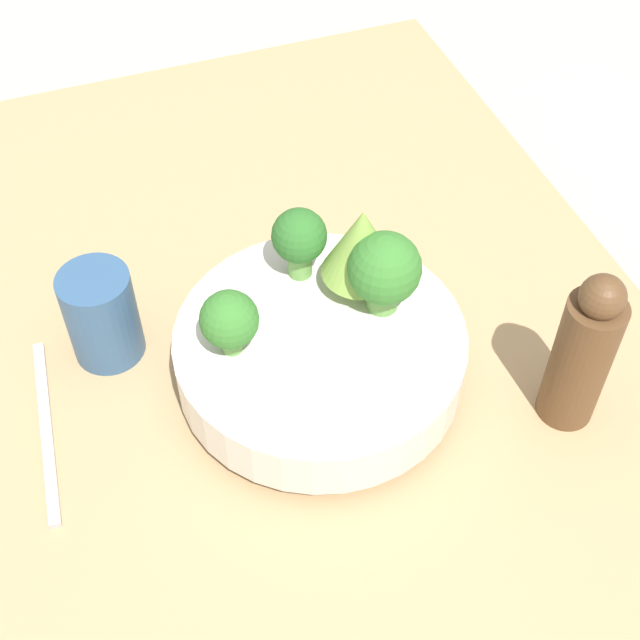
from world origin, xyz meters
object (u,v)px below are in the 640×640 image
(pepper_mill, at_px, (583,353))
(fork, at_px, (46,429))
(bowl, at_px, (320,354))
(cup, at_px, (102,315))

(pepper_mill, xyz_separation_m, fork, (-0.14, -0.45, -0.08))
(bowl, bearing_deg, cup, -120.72)
(bowl, bearing_deg, pepper_mill, 61.48)
(bowl, bearing_deg, fork, -96.97)
(cup, bearing_deg, bowl, 59.28)
(bowl, relative_size, fork, 1.30)
(pepper_mill, bearing_deg, fork, -107.14)
(cup, bearing_deg, fork, -44.21)
(fork, bearing_deg, pepper_mill, 72.86)
(cup, relative_size, pepper_mill, 0.57)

